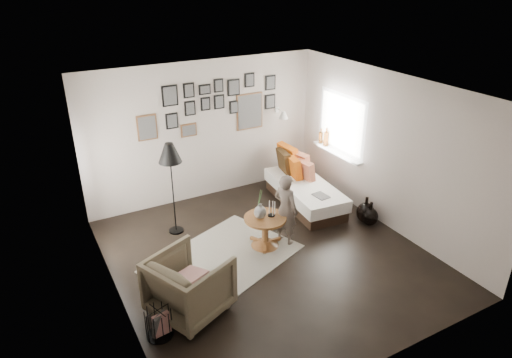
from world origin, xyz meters
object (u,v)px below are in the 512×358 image
vase (260,210)px  demijohn_small (370,216)px  child (286,209)px  magazine_basket (159,323)px  demijohn_large (365,212)px  armchair (189,285)px  floor_lamp (170,156)px  pedestal_table (265,233)px  daybed (302,188)px

vase → demijohn_small: bearing=-9.2°
demijohn_small → child: 1.64m
magazine_basket → demijohn_large: demijohn_large is taller
armchair → floor_lamp: floor_lamp is taller
pedestal_table → magazine_basket: bearing=-152.7°
pedestal_table → floor_lamp: size_ratio=0.42×
child → demijohn_large: bearing=-117.2°
demijohn_large → demijohn_small: bearing=-90.0°
demijohn_large → demijohn_small: (0.00, -0.12, -0.02)m
child → demijohn_small: bearing=-121.5°
daybed → demijohn_large: daybed is taller
demijohn_small → pedestal_table: bearing=171.0°
magazine_basket → pedestal_table: bearing=27.3°
floor_lamp → child: bearing=-38.7°
daybed → magazine_basket: 4.00m
vase → floor_lamp: bearing=132.9°
floor_lamp → demijohn_large: floor_lamp is taller
pedestal_table → child: child is taller
magazine_basket → child: size_ratio=0.33×
armchair → magazine_basket: (-0.49, -0.23, -0.22)m
demijohn_large → pedestal_table: bearing=174.5°
demijohn_small → floor_lamp: bearing=154.8°
daybed → demijohn_large: size_ratio=4.15×
daybed → child: (-1.01, -1.00, 0.30)m
floor_lamp → pedestal_table: bearing=-45.4°
daybed → demijohn_large: (0.55, -1.14, -0.11)m
floor_lamp → magazine_basket: floor_lamp is taller
daybed → vase: bearing=-141.4°
vase → armchair: 1.76m
demijohn_small → child: (-1.56, 0.26, 0.43)m
demijohn_large → floor_lamp: bearing=156.7°
magazine_basket → demijohn_large: 4.10m
pedestal_table → vase: (-0.08, 0.02, 0.43)m
armchair → demijohn_small: (3.50, 0.54, -0.25)m
demijohn_small → vase: bearing=170.8°
vase → child: child is taller
daybed → child: size_ratio=1.66×
pedestal_table → vase: 0.44m
pedestal_table → floor_lamp: (-1.09, 1.11, 1.13)m
vase → child: bearing=-8.3°
vase → demijohn_small: 2.08m
demijohn_large → vase: bearing=174.2°
demijohn_large → magazine_basket: bearing=-167.4°
vase → floor_lamp: size_ratio=0.30×
daybed → demijohn_small: daybed is taller
magazine_basket → demijohn_large: size_ratio=0.82×
armchair → magazine_basket: 0.59m
armchair → demijohn_small: size_ratio=2.08×
pedestal_table → demijohn_small: (1.91, -0.30, -0.08)m
vase → floor_lamp: (-1.01, 1.09, 0.70)m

